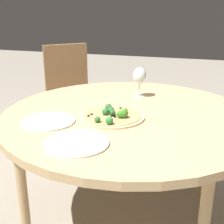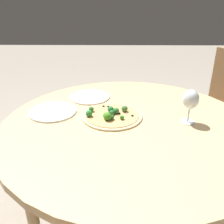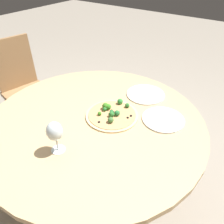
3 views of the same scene
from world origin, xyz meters
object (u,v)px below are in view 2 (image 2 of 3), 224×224
(chair_2, at_px, (223,106))
(plate_far, at_px, (53,111))
(pizza, at_px, (111,115))
(plate_near, at_px, (90,97))
(wine_glass, at_px, (191,100))

(chair_2, distance_m, plate_far, 1.40)
(pizza, relative_size, plate_near, 1.29)
(wine_glass, xyz_separation_m, plate_far, (-0.76, 0.11, -0.12))
(pizza, distance_m, plate_far, 0.35)
(chair_2, distance_m, wine_glass, 0.91)
(chair_2, xyz_separation_m, plate_far, (-1.25, -0.57, 0.22))
(wine_glass, distance_m, plate_far, 0.78)
(chair_2, relative_size, wine_glass, 5.03)
(pizza, height_order, wine_glass, wine_glass)
(plate_near, height_order, plate_far, same)
(plate_near, bearing_deg, plate_far, -130.31)
(pizza, xyz_separation_m, plate_far, (-0.34, 0.06, -0.01))
(pizza, height_order, plate_near, pizza)
(wine_glass, relative_size, plate_far, 0.67)
(pizza, relative_size, wine_glass, 1.82)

